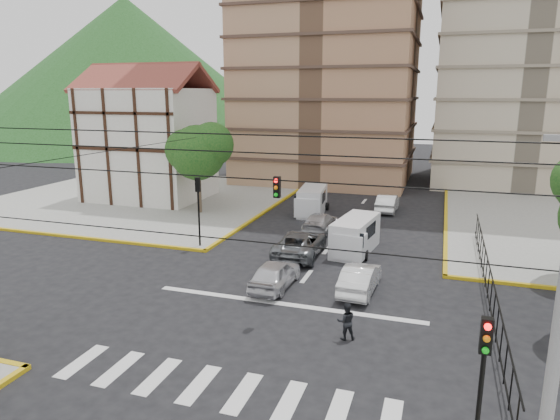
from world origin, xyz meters
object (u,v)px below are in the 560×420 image
at_px(traffic_light_nw, 198,200).
at_px(pedestrian_crosswalk, 346,321).
at_px(car_white_front_right, 360,278).
at_px(van_left_lane, 312,201).
at_px(van_right_lane, 355,237).
at_px(traffic_light_se, 482,373).
at_px(car_silver_front_left, 275,274).

height_order(traffic_light_nw, pedestrian_crosswalk, traffic_light_nw).
bearing_deg(car_white_front_right, van_left_lane, -64.60).
xyz_separation_m(van_right_lane, car_white_front_right, (1.33, -6.00, -0.34)).
bearing_deg(traffic_light_se, van_right_lane, 109.00).
bearing_deg(car_silver_front_left, van_left_lane, -80.90).
height_order(traffic_light_nw, van_right_lane, traffic_light_nw).
bearing_deg(van_right_lane, van_left_lane, 127.18).
bearing_deg(car_silver_front_left, pedestrian_crosswalk, 137.29).
bearing_deg(car_white_front_right, traffic_light_nw, -17.81).
xyz_separation_m(traffic_light_nw, car_silver_front_left, (6.67, -4.78, -2.39)).
bearing_deg(traffic_light_se, car_white_front_right, 112.19).
distance_m(traffic_light_nw, van_left_lane, 12.04).
xyz_separation_m(traffic_light_nw, van_left_lane, (4.47, 10.99, -2.06)).
distance_m(van_right_lane, van_left_lane, 10.29).
height_order(car_white_front_right, pedestrian_crosswalk, pedestrian_crosswalk).
bearing_deg(car_white_front_right, traffic_light_se, 114.47).
distance_m(traffic_light_se, car_white_front_right, 12.79).
height_order(traffic_light_nw, car_white_front_right, traffic_light_nw).
bearing_deg(traffic_light_nw, pedestrian_crosswalk, -39.18).
bearing_deg(car_white_front_right, car_silver_front_left, 13.24).
bearing_deg(traffic_light_nw, traffic_light_se, -45.00).
distance_m(traffic_light_nw, car_white_front_right, 11.81).
bearing_deg(van_left_lane, traffic_light_se, -73.64).
xyz_separation_m(traffic_light_se, pedestrian_crosswalk, (-4.48, 6.54, -2.34)).
relative_size(traffic_light_se, van_left_lane, 0.89).
relative_size(traffic_light_se, car_silver_front_left, 1.04).
relative_size(traffic_light_nw, pedestrian_crosswalk, 2.84).
bearing_deg(van_right_lane, pedestrian_crosswalk, -74.13).
bearing_deg(car_white_front_right, van_right_lane, -75.26).
bearing_deg(van_right_lane, traffic_light_nw, -160.24).
height_order(van_right_lane, car_white_front_right, van_right_lane).
height_order(traffic_light_se, pedestrian_crosswalk, traffic_light_se).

